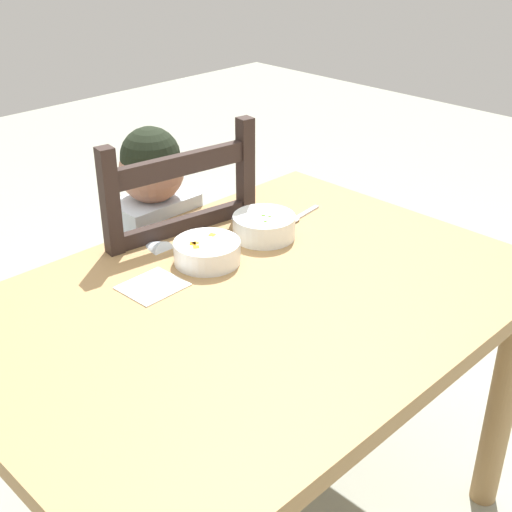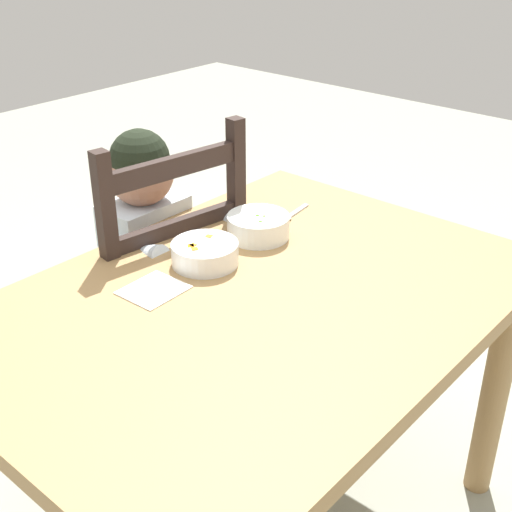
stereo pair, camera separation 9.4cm
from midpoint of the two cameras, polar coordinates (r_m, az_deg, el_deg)
The scene contains 7 objects.
dining_table at distance 1.51m, azimuth 1.60°, elevation -6.75°, with size 1.21×0.86×0.72m.
dining_chair at distance 1.96m, azimuth -6.28°, elevation -3.50°, with size 0.48×0.48×0.98m.
child_figure at distance 1.88m, azimuth -6.29°, elevation 0.89°, with size 0.32×0.31×0.95m.
bowl_of_peas at distance 1.69m, azimuth 2.26°, elevation 2.50°, with size 0.15×0.15×0.06m.
bowl_of_carrots at distance 1.57m, azimuth -2.36°, elevation 0.38°, with size 0.15×0.15×0.05m.
spoon at distance 1.80m, azimuth 4.92°, elevation 3.19°, with size 0.14×0.04×0.01m.
paper_napkin at distance 1.49m, azimuth -6.77°, elevation -2.53°, with size 0.13×0.11×0.00m, color white.
Camera 1 is at (-0.88, -0.89, 1.47)m, focal length 48.42 mm.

